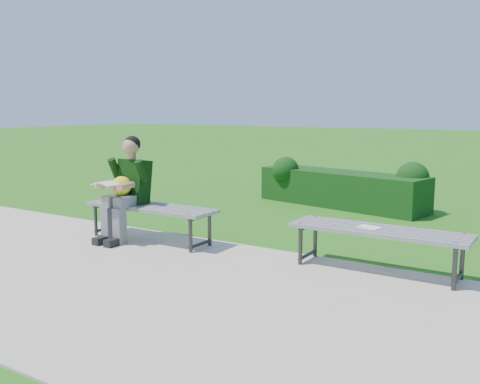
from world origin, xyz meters
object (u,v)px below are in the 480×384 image
(bench_right, at_px, (378,234))
(seated_boy, at_px, (127,185))
(hedge, at_px, (343,187))
(bench_left, at_px, (150,210))
(paper_sheet, at_px, (369,227))

(bench_right, relative_size, seated_boy, 1.37)
(hedge, height_order, seated_boy, seated_boy)
(bench_left, xyz_separation_m, bench_right, (2.85, 0.24, 0.00))
(bench_right, bearing_deg, hedge, 116.67)
(hedge, distance_m, paper_sheet, 3.81)
(bench_right, height_order, seated_boy, seated_boy)
(seated_boy, bearing_deg, paper_sheet, 6.35)
(seated_boy, distance_m, paper_sheet, 3.08)
(hedge, xyz_separation_m, bench_right, (1.73, -3.44, 0.07))
(seated_boy, bearing_deg, bench_left, 17.59)
(bench_right, relative_size, paper_sheet, 7.38)
(seated_boy, height_order, paper_sheet, seated_boy)
(hedge, distance_m, bench_right, 3.85)
(bench_left, distance_m, seated_boy, 0.43)
(hedge, bearing_deg, bench_left, -106.89)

